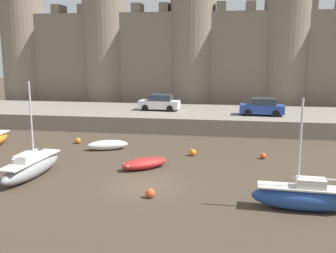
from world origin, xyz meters
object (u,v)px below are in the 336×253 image
Objects in this scene: rowboat_midflat_left at (145,163)px; mooring_buoy_off_centre at (78,141)px; mooring_buoy_near_shore at (263,156)px; car_quay_west at (262,107)px; sailboat_foreground_right at (302,197)px; mooring_buoy_mid_mud at (150,193)px; car_quay_centre_east at (160,103)px; sailboat_foreground_centre at (31,167)px; mooring_buoy_near_channel at (193,152)px; rowboat_foreground_left at (108,145)px.

mooring_buoy_off_centre is at bearing 139.17° from rowboat_midflat_left.
car_quay_west is (0.61, 10.14, 2.05)m from mooring_buoy_near_shore.
mooring_buoy_mid_mud is at bearing 176.68° from sailboat_foreground_right.
car_quay_centre_east is (-1.75, 15.30, 1.89)m from rowboat_midflat_left.
sailboat_foreground_centre is 18.72m from car_quay_centre_east.
sailboat_foreground_right is 11.01× the size of mooring_buoy_mid_mud.
sailboat_foreground_right is at bearing -82.94° from mooring_buoy_near_shore.
mooring_buoy_near_channel is 1.18× the size of mooring_buoy_near_shore.
mooring_buoy_mid_mud is 1.15× the size of mooring_buoy_near_shore.
mooring_buoy_near_shore is at bearing 97.06° from sailboat_foreground_right.
car_quay_west is at bearing 48.31° from sailboat_foreground_centre.
car_quay_centre_east is (5.15, 9.34, 2.02)m from mooring_buoy_off_centre.
car_quay_west reaches higher than rowboat_foreground_left.
mooring_buoy_off_centre is 0.12× the size of car_quay_centre_east.
mooring_buoy_near_shore is 15.23m from car_quay_centre_east.
car_quay_centre_east is (2.11, 10.92, 1.88)m from rowboat_foreground_left.
rowboat_midflat_left is 0.78× the size of car_quay_centre_east.
sailboat_foreground_right is 10.72× the size of mooring_buoy_near_channel.
mooring_buoy_near_shore is at bearing 24.77° from rowboat_midflat_left.
mooring_buoy_near_shore is (14.09, 6.37, -0.44)m from sailboat_foreground_centre.
rowboat_foreground_left is 6.67m from mooring_buoy_near_channel.
rowboat_midflat_left is at bearing 148.71° from sailboat_foreground_right.
sailboat_foreground_right is at bearing -55.94° from mooring_buoy_near_channel.
car_quay_west is (5.60, 10.09, 2.02)m from mooring_buoy_near_channel.
rowboat_foreground_left is 3.43m from mooring_buoy_off_centre.
mooring_buoy_near_channel is at bearing 52.65° from rowboat_midflat_left.
mooring_buoy_off_centre is at bearing -118.90° from car_quay_centre_east.
car_quay_west is 1.00× the size of car_quay_centre_east.
mooring_buoy_mid_mud reaches higher than mooring_buoy_near_shore.
sailboat_foreground_right is at bearing -37.51° from rowboat_foreground_left.
mooring_buoy_near_channel is 9.95m from mooring_buoy_off_centre.
mooring_buoy_mid_mud is at bearing -126.75° from mooring_buoy_near_shore.
rowboat_foreground_left is at bearing 142.49° from sailboat_foreground_right.
mooring_buoy_mid_mud is (-1.39, -8.59, -0.01)m from mooring_buoy_near_channel.
mooring_buoy_near_shore is at bearing 24.31° from sailboat_foreground_centre.
car_quay_centre_east reaches higher than rowboat_midflat_left.
car_quay_centre_east is at bearing 96.51° from rowboat_midflat_left.
mooring_buoy_near_channel is at bearing -6.43° from rowboat_foreground_left.
mooring_buoy_near_channel is at bearing 35.18° from sailboat_foreground_centre.
rowboat_midflat_left is 1.00× the size of rowboat_foreground_left.
mooring_buoy_near_channel is (-6.10, 9.03, -0.42)m from sailboat_foreground_right.
sailboat_foreground_centre reaches higher than car_quay_west.
rowboat_foreground_left is 15.51m from car_quay_west.
sailboat_foreground_centre is 11.46× the size of mooring_buoy_near_channel.
rowboat_midflat_left is at bearing -121.38° from car_quay_west.
sailboat_foreground_right reaches higher than rowboat_midflat_left.
rowboat_foreground_left is 6.69× the size of mooring_buoy_off_centre.
sailboat_foreground_centre is (-15.21, 2.61, -0.02)m from sailboat_foreground_right.
sailboat_foreground_right reaches higher than mooring_buoy_mid_mud.
mooring_buoy_mid_mud is 20.60m from car_quay_centre_east.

